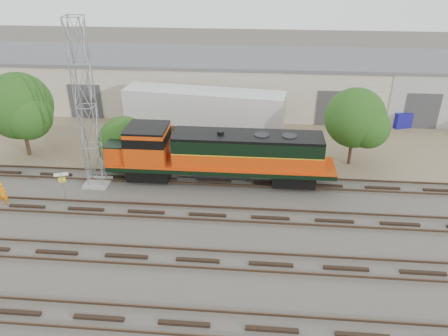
# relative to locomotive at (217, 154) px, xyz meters

# --- Properties ---
(ground) EXTENTS (140.00, 140.00, 0.00)m
(ground) POSITION_rel_locomotive_xyz_m (-0.15, -6.00, -2.24)
(ground) COLOR #47423A
(ground) RESTS_ON ground
(dirt_strip) EXTENTS (80.00, 16.00, 0.02)m
(dirt_strip) POSITION_rel_locomotive_xyz_m (-0.15, 9.00, -2.23)
(dirt_strip) COLOR #726047
(dirt_strip) RESTS_ON ground
(tracks) EXTENTS (80.00, 20.40, 0.28)m
(tracks) POSITION_rel_locomotive_xyz_m (-0.15, -9.00, -2.17)
(tracks) COLOR black
(tracks) RESTS_ON ground
(warehouse) EXTENTS (58.40, 10.40, 5.30)m
(warehouse) POSITION_rel_locomotive_xyz_m (-0.11, 16.98, 0.41)
(warehouse) COLOR beige
(warehouse) RESTS_ON ground
(locomotive) EXTENTS (16.14, 2.83, 3.88)m
(locomotive) POSITION_rel_locomotive_xyz_m (0.00, 0.00, 0.00)
(locomotive) COLOR black
(locomotive) RESTS_ON tracks
(signal_tower) EXTENTS (1.72, 1.72, 11.64)m
(signal_tower) POSITION_rel_locomotive_xyz_m (-8.58, -1.04, 3.42)
(signal_tower) COLOR gray
(signal_tower) RESTS_ON ground
(sign_post) EXTENTS (0.87, 0.33, 2.22)m
(sign_post) POSITION_rel_locomotive_xyz_m (-9.89, -3.59, -0.69)
(sign_post) COLOR gray
(sign_post) RESTS_ON ground
(worker) EXTENTS (0.60, 0.40, 1.62)m
(worker) POSITION_rel_locomotive_xyz_m (-13.82, -4.22, -1.44)
(worker) COLOR orange
(worker) RESTS_ON ground
(semi_trailer) EXTENTS (14.21, 4.50, 4.30)m
(semi_trailer) POSITION_rel_locomotive_xyz_m (-1.61, 8.19, 0.46)
(semi_trailer) COLOR silver
(semi_trailer) RESTS_ON ground
(dumpster_blue) EXTENTS (1.99, 1.93, 1.50)m
(dumpster_blue) POSITION_rel_locomotive_xyz_m (16.22, 12.33, -1.49)
(dumpster_blue) COLOR navy
(dumpster_blue) RESTS_ON ground
(tree_west) EXTENTS (5.50, 5.23, 6.85)m
(tree_west) POSITION_rel_locomotive_xyz_m (-15.58, 3.03, 1.85)
(tree_west) COLOR #382619
(tree_west) RESTS_ON ground
(tree_mid) EXTENTS (4.39, 4.19, 4.19)m
(tree_mid) POSITION_rel_locomotive_xyz_m (-7.11, 1.97, -0.51)
(tree_mid) COLOR #382619
(tree_mid) RESTS_ON ground
(tree_east) EXTENTS (4.77, 4.54, 6.14)m
(tree_east) POSITION_rel_locomotive_xyz_m (10.32, 3.64, 1.50)
(tree_east) COLOR #382619
(tree_east) RESTS_ON ground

